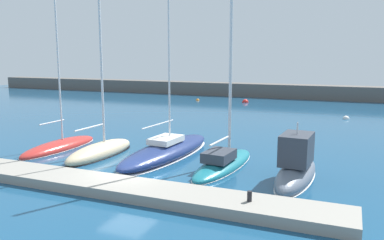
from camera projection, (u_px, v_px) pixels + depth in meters
ground_plane at (127, 180)px, 20.37m from camera, size 120.00×120.00×0.00m
dock_pier at (108, 186)px, 18.75m from camera, size 22.47×2.26×0.48m
breakwater_seawall at (277, 91)px, 59.99m from camera, size 108.00×3.04×2.07m
sailboat_red_nearest at (60, 146)px, 27.13m from camera, size 2.05×6.99×14.02m
sailboat_sand_second at (100, 151)px, 25.26m from camera, size 1.98×6.45×11.67m
sailboat_navy_third at (167, 150)px, 25.11m from camera, size 3.41×10.36×19.98m
sailboat_teal_fourth at (223, 161)px, 22.69m from camera, size 2.55×7.64×14.69m
motorboat_slate_fifth at (296, 168)px, 20.27m from camera, size 2.13×6.47×3.48m
mooring_buoy_white at (346, 119)px, 39.93m from camera, size 0.66×0.66×0.66m
mooring_buoy_red at (245, 102)px, 53.99m from camera, size 0.89×0.89×0.89m
mooring_buoy_orange at (198, 100)px, 56.27m from camera, size 0.51×0.51×0.51m
dock_bollard at (250, 196)px, 16.07m from camera, size 0.20×0.20×0.44m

